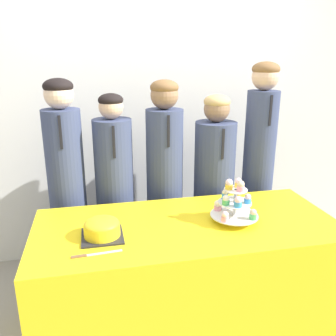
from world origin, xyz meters
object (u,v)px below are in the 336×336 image
student_1 (115,199)px  student_3 (213,193)px  round_cake (102,228)px  cake_knife (88,255)px  student_4 (258,171)px  student_0 (68,193)px  student_2 (165,188)px  cupcake_stand (234,202)px

student_1 → student_3: size_ratio=1.02×
round_cake → cake_knife: bearing=-112.9°
round_cake → student_3: bearing=37.8°
student_4 → student_1: bearing=-180.0°
student_0 → student_2: student_0 is taller
round_cake → cake_knife: round_cake is taller
student_4 → student_0: bearing=-180.0°
cake_knife → student_3: (0.96, 0.86, -0.08)m
cupcake_stand → student_1: bearing=135.4°
cake_knife → student_3: bearing=37.8°
student_0 → cupcake_stand: bearing=-33.2°
student_4 → cake_knife: bearing=-146.8°
student_3 → cupcake_stand: bearing=-99.0°
student_0 → student_2: 0.71m
round_cake → student_2: 0.84m
cupcake_stand → student_0: bearing=146.8°
cake_knife → student_4: 1.58m
cupcake_stand → student_1: student_1 is taller
cake_knife → student_0: 0.87m
student_3 → student_4: size_ratio=0.86×
cake_knife → student_4: student_4 is taller
student_0 → cake_knife: bearing=-80.6°
student_3 → student_0: bearing=-180.0°
student_0 → student_1: student_0 is taller
cake_knife → student_2: 1.03m
student_1 → student_4: (1.13, 0.00, 0.14)m
cupcake_stand → student_2: (-0.29, 0.65, -0.13)m
round_cake → cake_knife: size_ratio=0.89×
student_0 → student_3: student_0 is taller
student_1 → student_3: (0.76, 0.00, -0.02)m
cupcake_stand → student_1: (-0.66, 0.65, -0.19)m
student_0 → student_3: size_ratio=1.09×
cupcake_stand → student_4: 0.80m
round_cake → student_2: (0.49, 0.68, -0.06)m
student_0 → student_4: (1.46, 0.00, 0.07)m
student_1 → student_2: bearing=0.0°
round_cake → student_3: (0.88, 0.68, -0.13)m
student_0 → student_3: bearing=0.0°
cake_knife → cupcake_stand: bearing=9.7°
round_cake → student_3: size_ratio=0.16×
cake_knife → student_3: 1.29m
cupcake_stand → student_0: 1.19m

